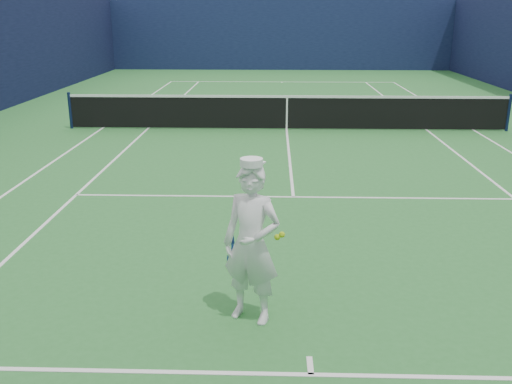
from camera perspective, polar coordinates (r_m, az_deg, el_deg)
ground at (r=16.90m, az=3.08°, el=6.25°), size 80.00×80.00×0.00m
court_markings at (r=16.90m, az=3.08°, el=6.26°), size 11.03×23.83×0.01m
windscreen_fence at (r=16.63m, az=3.19°, el=13.02°), size 20.12×36.12×4.00m
tennis_net at (r=16.80m, az=3.11°, el=8.10°), size 12.88×0.09×1.07m
tennis_player at (r=6.23m, az=-0.44°, el=-5.19°), size 0.78×0.72×1.87m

